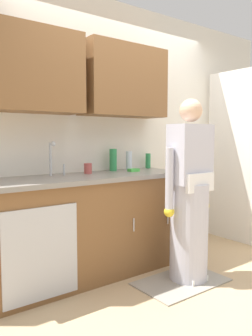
{
  "coord_description": "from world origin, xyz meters",
  "views": [
    {
      "loc": [
        -2.13,
        -1.98,
        1.28
      ],
      "look_at": [
        -0.23,
        0.55,
        1.0
      ],
      "focal_mm": 36.2,
      "sensor_mm": 36.0,
      "label": 1
    }
  ],
  "objects": [
    {
      "name": "bottle_water_short",
      "position": [
        -0.14,
        0.9,
        1.05
      ],
      "size": [
        0.08,
        0.08,
        0.23
      ],
      "primitive_type": "cylinder",
      "color": "#2D8C4C",
      "rests_on": "countertop"
    },
    {
      "name": "bottle_cleaner_spray",
      "position": [
        0.36,
        0.92,
        1.02
      ],
      "size": [
        0.06,
        0.06,
        0.17
      ],
      "primitive_type": "cylinder",
      "color": "#2D8C4C",
      "rests_on": "countertop"
    },
    {
      "name": "ground_plane",
      "position": [
        0.0,
        0.0,
        0.0
      ],
      "size": [
        9.0,
        9.0,
        0.0
      ],
      "primitive_type": "plane",
      "color": "tan"
    },
    {
      "name": "cup_by_sink",
      "position": [
        -0.48,
        0.83,
        0.99
      ],
      "size": [
        0.08,
        0.08,
        0.1
      ],
      "primitive_type": "cylinder",
      "color": "#B24C47",
      "rests_on": "countertop"
    },
    {
      "name": "sponge",
      "position": [
        -0.01,
        0.72,
        0.96
      ],
      "size": [
        0.11,
        0.07,
        0.03
      ],
      "primitive_type": "cube",
      "color": "#4CBF4C",
      "rests_on": "countertop"
    },
    {
      "name": "person_at_sink",
      "position": [
        0.11,
        0.06,
        0.69
      ],
      "size": [
        0.55,
        0.34,
        1.62
      ],
      "color": "white",
      "rests_on": "ground"
    },
    {
      "name": "countertop",
      "position": [
        -0.55,
        0.7,
        0.92
      ],
      "size": [
        1.96,
        0.66,
        0.04
      ],
      "primitive_type": "cube",
      "color": "gray",
      "rests_on": "counter_cabinet"
    },
    {
      "name": "kitchen_wall_with_uppers",
      "position": [
        -0.14,
        0.99,
        1.48
      ],
      "size": [
        4.8,
        0.44,
        2.7
      ],
      "color": "silver",
      "rests_on": "ground"
    },
    {
      "name": "bottle_water_tall",
      "position": [
        0.03,
        0.85,
        1.04
      ],
      "size": [
        0.06,
        0.06,
        0.2
      ],
      "primitive_type": "cylinder",
      "color": "silver",
      "rests_on": "countertop"
    },
    {
      "name": "counter_cabinet",
      "position": [
        -0.55,
        0.7,
        0.45
      ],
      "size": [
        1.9,
        0.62,
        0.9
      ],
      "color": "brown",
      "rests_on": "ground"
    },
    {
      "name": "sink",
      "position": [
        -0.82,
        0.71,
        0.93
      ],
      "size": [
        0.5,
        0.36,
        0.35
      ],
      "color": "#B7BABF",
      "rests_on": "counter_cabinet"
    },
    {
      "name": "floor_mat",
      "position": [
        0.01,
        0.05,
        0.01
      ],
      "size": [
        0.8,
        0.5,
        0.01
      ],
      "primitive_type": "cube",
      "color": "gray",
      "rests_on": "ground"
    },
    {
      "name": "closet_door_panel",
      "position": [
        1.45,
        0.4,
        1.05
      ],
      "size": [
        0.04,
        1.1,
        2.1
      ],
      "primitive_type": "cube",
      "rotation": [
        0.0,
        0.0,
        1.57
      ],
      "color": "silver",
      "rests_on": "ground"
    }
  ]
}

